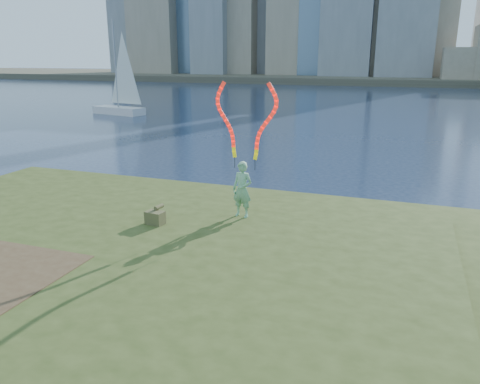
% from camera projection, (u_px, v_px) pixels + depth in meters
% --- Properties ---
extents(ground, '(320.00, 320.00, 0.00)m').
position_uv_depth(ground, '(158.00, 263.00, 11.87)').
color(ground, '#1A2742').
rests_on(ground, ground).
extents(grassy_knoll, '(20.00, 18.00, 0.80)m').
position_uv_depth(grassy_knoll, '(103.00, 292.00, 9.70)').
color(grassy_knoll, '#334217').
rests_on(grassy_knoll, ground).
extents(far_shore, '(320.00, 40.00, 1.20)m').
position_uv_depth(far_shore, '(383.00, 78.00, 97.58)').
color(far_shore, '#464133').
rests_on(far_shore, ground).
extents(woman_with_ribbons, '(2.00, 0.49, 3.93)m').
position_uv_depth(woman_with_ribbons, '(243.00, 166.00, 12.52)').
color(woman_with_ribbons, '#1D7F30').
rests_on(woman_with_ribbons, grassy_knoll).
extents(canvas_bag, '(0.51, 0.58, 0.45)m').
position_uv_depth(canvas_bag, '(155.00, 217.00, 12.28)').
color(canvas_bag, brown).
rests_on(canvas_bag, grassy_knoll).
extents(sailboat, '(5.40, 2.67, 8.11)m').
position_uv_depth(sailboat, '(120.00, 99.00, 41.50)').
color(sailboat, silver).
rests_on(sailboat, ground).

